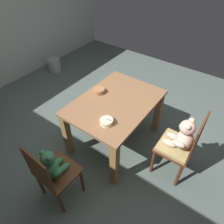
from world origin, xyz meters
TOP-DOWN VIEW (x-y plane):
  - ground_plane at (0.00, 0.00)m, footprint 5.20×5.20m
  - dining_table at (0.00, 0.00)m, footprint 1.16×0.84m
  - teddy_chair_near_left at (-1.02, 0.03)m, footprint 0.38×0.41m
  - teddy_chair_near_front at (0.02, -0.86)m, footprint 0.41×0.38m
  - porridge_bowl_cream_near_left at (-0.36, -0.14)m, footprint 0.14×0.15m
  - porridge_bowl_terracotta_far_center at (0.02, 0.27)m, footprint 0.14×0.14m
  - metal_pail at (0.82, 2.15)m, footprint 0.25×0.25m

SIDE VIEW (x-z plane):
  - ground_plane at x=0.00m, z-range -0.04..0.00m
  - metal_pail at x=0.82m, z-range 0.00..0.27m
  - teddy_chair_near_left at x=-1.02m, z-range 0.09..0.94m
  - teddy_chair_near_front at x=0.02m, z-range 0.10..1.01m
  - dining_table at x=0.00m, z-range 0.22..0.92m
  - porridge_bowl_terracotta_far_center at x=0.02m, z-range 0.70..0.76m
  - porridge_bowl_cream_near_left at x=-0.36m, z-range 0.67..0.80m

